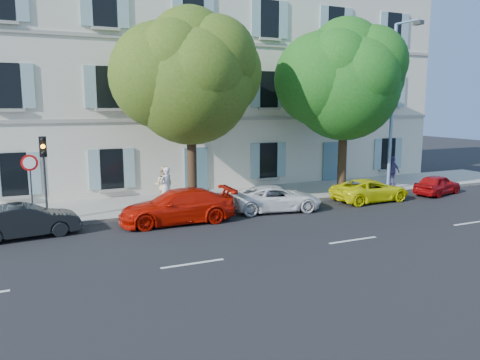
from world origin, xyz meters
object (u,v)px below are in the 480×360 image
car_red_coupe (177,206)px  pedestrian_a (166,187)px  road_sign (30,174)px  car_red_hatchback (437,185)px  tree_left (191,83)px  car_white_coupe (276,198)px  tree_right (345,86)px  car_dark_sedan (26,221)px  traffic_light (44,160)px  street_lamp (395,98)px  car_yellow_supercar (370,190)px  pedestrian_b (164,185)px  pedestrian_c (393,171)px

car_red_coupe → pedestrian_a: pedestrian_a is taller
road_sign → pedestrian_a: bearing=10.0°
car_red_hatchback → tree_left: (-12.92, 2.44, 5.18)m
car_white_coupe → road_sign: (-10.08, 1.33, 1.55)m
car_white_coupe → road_sign: road_sign is taller
car_red_hatchback → tree_right: 7.29m
tree_left → pedestrian_a: (-1.23, 0.07, -4.66)m
car_white_coupe → car_red_hatchback: bearing=-80.8°
car_red_coupe → tree_left: 5.81m
car_dark_sedan → tree_left: size_ratio=0.43×
car_red_coupe → traffic_light: bearing=-108.0°
tree_left → pedestrian_a: tree_left is taller
tree_left → street_lamp: 11.01m
car_yellow_supercar → tree_left: tree_left is taller
car_red_coupe → tree_left: size_ratio=0.54×
car_dark_sedan → tree_left: tree_left is taller
car_white_coupe → tree_right: (4.98, 1.88, 5.14)m
car_yellow_supercar → tree_left: size_ratio=0.47×
car_red_coupe → street_lamp: size_ratio=0.54×
pedestrian_b → pedestrian_c: bearing=-148.9°
car_red_coupe → car_red_hatchback: car_red_coupe is taller
car_red_hatchback → tree_left: 14.13m
pedestrian_a → pedestrian_b: same height
car_yellow_supercar → car_red_hatchback: car_yellow_supercar is taller
car_red_coupe → pedestrian_c: pedestrian_c is taller
car_white_coupe → pedestrian_a: bearing=72.8°
car_white_coupe → pedestrian_b: bearing=69.1°
traffic_light → pedestrian_c: traffic_light is taller
car_dark_sedan → road_sign: road_sign is taller
car_white_coupe → pedestrian_c: size_ratio=2.47×
car_red_hatchback → street_lamp: size_ratio=0.36×
car_red_hatchback → road_sign: bearing=70.2°
car_yellow_supercar → pedestrian_b: bearing=72.6°
tree_right → pedestrian_a: tree_right is taller
car_white_coupe → street_lamp: size_ratio=0.47×
car_dark_sedan → car_yellow_supercar: size_ratio=0.92×
car_red_hatchback → tree_left: bearing=63.9°
car_white_coupe → tree_right: 7.40m
car_red_hatchback → pedestrian_a: bearing=64.5°
pedestrian_a → pedestrian_b: size_ratio=1.00×
street_lamp → pedestrian_a: size_ratio=4.81×
tree_right → street_lamp: bearing=-14.0°
car_red_hatchback → pedestrian_c: size_ratio=1.91×
car_red_hatchback → tree_right: size_ratio=0.37×
car_white_coupe → traffic_light: 9.89m
car_red_coupe → pedestrian_a: bearing=176.6°
car_white_coupe → car_yellow_supercar: 5.28m
car_red_coupe → tree_right: bearing=104.5°
pedestrian_b → tree_left: bearing=-167.9°
car_red_coupe → pedestrian_b: 2.98m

